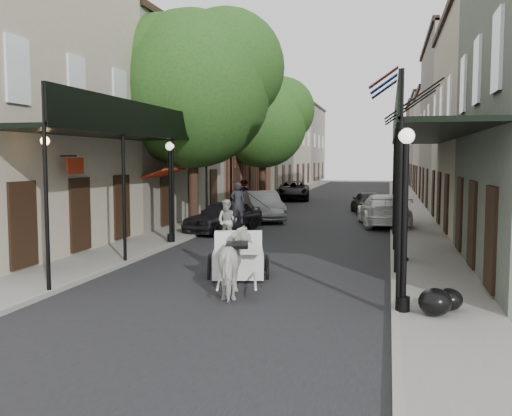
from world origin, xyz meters
The scene contains 24 objects.
ground centered at (0.00, 0.00, 0.00)m, with size 140.00×140.00×0.00m, color gray.
road centered at (0.00, 20.00, 0.01)m, with size 8.00×90.00×0.01m, color black.
sidewalk_left centered at (-5.00, 20.00, 0.06)m, with size 2.20×90.00×0.12m, color gray.
sidewalk_right centered at (5.00, 20.00, 0.06)m, with size 2.20×90.00×0.12m, color gray.
building_row_left centered at (-8.60, 30.00, 5.25)m, with size 5.00×80.00×10.50m, color #AFA38C.
building_row_right centered at (8.60, 30.00, 5.25)m, with size 5.00×80.00×10.50m, color gray.
gallery_left centered at (-4.79, 6.98, 4.05)m, with size 2.20×18.05×4.88m.
gallery_right centered at (4.79, 6.98, 4.05)m, with size 2.20×18.05×4.88m.
tree_near centered at (-4.20, 10.18, 6.49)m, with size 7.31×6.80×9.63m.
tree_far centered at (-4.25, 24.18, 5.84)m, with size 6.45×6.00×8.61m.
lamppost_right_near centered at (4.10, -2.00, 2.05)m, with size 0.32×0.32×3.71m.
lamppost_left centered at (-4.10, 6.00, 2.05)m, with size 0.32×0.32×3.71m.
lamppost_right_far centered at (4.10, 18.00, 2.05)m, with size 0.32×0.32×3.71m.
horse centered at (0.33, -1.00, 0.79)m, with size 0.85×1.86×1.57m, color silver.
carriage centered at (-0.27, 1.38, 1.02)m, with size 1.96×2.57×2.63m.
pedestrian_walking centered at (-2.18, 6.94, 0.84)m, with size 0.81×0.63×1.67m, color #B5B5AB.
pedestrian_sidewalk_left centered at (-5.45, 22.30, 0.98)m, with size 1.12×0.64×1.73m, color gray.
pedestrian_sidewalk_right centered at (4.20, 4.00, 0.93)m, with size 0.95×0.40×1.62m, color gray.
car_left_near centered at (-3.21, 9.92, 0.71)m, with size 1.69×4.19×1.43m, color black.
car_left_mid centered at (-2.61, 14.97, 0.76)m, with size 1.61×4.62×1.52m, color gray.
car_left_far centered at (-3.40, 29.61, 0.74)m, with size 2.44×5.29×1.47m, color black.
car_right_near centered at (3.55, 14.00, 0.77)m, with size 2.15×5.28×1.53m, color silver.
car_right_far centered at (2.60, 20.00, 0.68)m, with size 1.61×3.99×1.36m, color black.
trash_bags centered at (4.83, -2.03, 0.38)m, with size 0.91×1.06×0.55m.
Camera 1 is at (3.77, -13.77, 3.23)m, focal length 40.00 mm.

